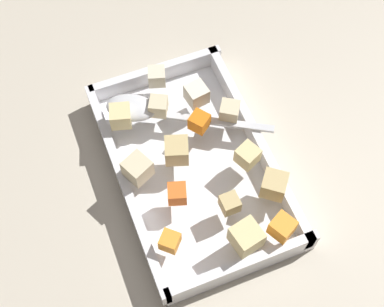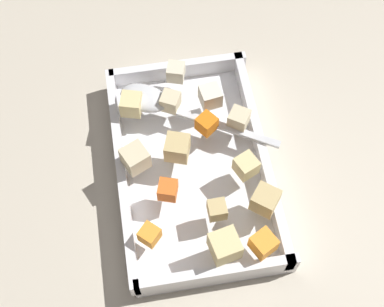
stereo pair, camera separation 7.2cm
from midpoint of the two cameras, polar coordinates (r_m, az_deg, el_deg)
name	(u,v)px [view 2 (the right image)]	position (r m, az deg, el deg)	size (l,w,h in m)	color
ground_plane	(197,179)	(0.76, 3.21, -2.97)	(4.00, 4.00, 0.00)	#BCB29E
baking_dish	(192,167)	(0.75, 2.71, -1.73)	(0.33, 0.20, 0.04)	silver
carrot_chunk_corner_sw	(150,235)	(0.67, -1.41, -8.81)	(0.02, 0.02, 0.02)	orange
carrot_chunk_front_center	(263,244)	(0.68, 10.56, -9.57)	(0.03, 0.03, 0.03)	orange
carrot_chunk_near_left	(207,124)	(0.74, 4.31, 2.89)	(0.02, 0.02, 0.02)	orange
carrot_chunk_mid_right	(168,190)	(0.69, 0.40, -4.11)	(0.02, 0.02, 0.02)	orange
potato_chunk_under_handle	(135,158)	(0.71, -3.11, -0.76)	(0.03, 0.03, 0.03)	beige
potato_chunk_near_spoon	(265,200)	(0.69, 10.63, -5.10)	(0.03, 0.03, 0.03)	tan
potato_chunk_far_right	(217,210)	(0.69, 5.65, -6.17)	(0.02, 0.02, 0.02)	tan
potato_chunk_back_center	(170,101)	(0.76, 0.43, 5.24)	(0.02, 0.02, 0.02)	beige
potato_chunk_center	(239,119)	(0.75, 7.68, 3.38)	(0.03, 0.03, 0.03)	beige
potato_chunk_heap_side	(225,246)	(0.66, 6.59, -9.91)	(0.03, 0.03, 0.03)	#E0CC89
potato_chunk_corner_ne	(177,148)	(0.72, 1.30, 0.34)	(0.03, 0.03, 0.03)	tan
potato_chunk_corner_se	(131,104)	(0.75, -3.68, 4.92)	(0.03, 0.03, 0.03)	#E0CC89
potato_chunk_far_left	(246,166)	(0.71, 8.56, -1.56)	(0.03, 0.03, 0.03)	#E0CC89
parsnip_chunk_near_right	(210,96)	(0.76, 4.63, 5.78)	(0.03, 0.03, 0.03)	silver
parsnip_chunk_heap_top	(176,72)	(0.79, 0.91, 8.32)	(0.02, 0.02, 0.02)	beige
serving_spoon	(153,101)	(0.76, -1.42, 5.25)	(0.14, 0.22, 0.02)	silver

